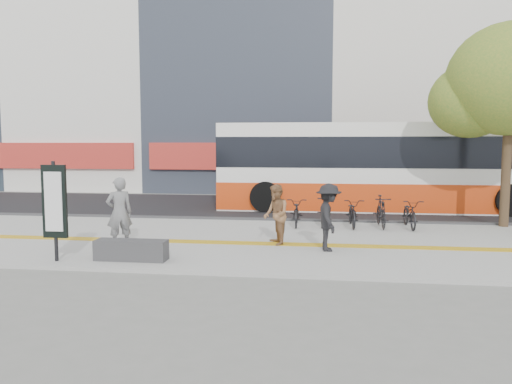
# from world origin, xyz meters

# --- Properties ---
(ground) EXTENTS (120.00, 120.00, 0.00)m
(ground) POSITION_xyz_m (0.00, 0.00, 0.00)
(ground) COLOR slate
(ground) RESTS_ON ground
(sidewalk) EXTENTS (40.00, 7.00, 0.08)m
(sidewalk) POSITION_xyz_m (0.00, 1.50, 0.04)
(sidewalk) COLOR gray
(sidewalk) RESTS_ON ground
(tactile_strip) EXTENTS (40.00, 0.45, 0.01)m
(tactile_strip) POSITION_xyz_m (0.00, 1.00, 0.09)
(tactile_strip) COLOR gold
(tactile_strip) RESTS_ON sidewalk
(street) EXTENTS (40.00, 8.00, 0.06)m
(street) POSITION_xyz_m (0.00, 9.00, 0.03)
(street) COLOR black
(street) RESTS_ON ground
(curb) EXTENTS (40.00, 0.25, 0.14)m
(curb) POSITION_xyz_m (0.00, 5.00, 0.07)
(curb) COLOR #313133
(curb) RESTS_ON ground
(bench) EXTENTS (1.60, 0.45, 0.45)m
(bench) POSITION_xyz_m (-2.60, -1.20, 0.30)
(bench) COLOR #313133
(bench) RESTS_ON sidewalk
(signboard) EXTENTS (0.55, 0.10, 2.20)m
(signboard) POSITION_xyz_m (-4.20, -1.51, 1.37)
(signboard) COLOR black
(signboard) RESTS_ON sidewalk
(street_tree) EXTENTS (4.40, 3.80, 6.31)m
(street_tree) POSITION_xyz_m (7.18, 4.82, 4.51)
(street_tree) COLOR #3E2E1C
(street_tree) RESTS_ON sidewalk
(bus) EXTENTS (12.69, 3.01, 3.38)m
(bus) POSITION_xyz_m (3.86, 8.50, 1.65)
(bus) COLOR white
(bus) RESTS_ON street
(bicycle_row) EXTENTS (4.10, 1.71, 0.98)m
(bicycle_row) POSITION_xyz_m (2.52, 4.00, 0.54)
(bicycle_row) COLOR black
(bicycle_row) RESTS_ON sidewalk
(seated_woman) EXTENTS (0.76, 0.71, 1.75)m
(seated_woman) POSITION_xyz_m (-3.40, 0.08, 0.96)
(seated_woman) COLOR black
(seated_woman) RESTS_ON sidewalk
(pedestrian_tan) EXTENTS (0.80, 0.90, 1.54)m
(pedestrian_tan) POSITION_xyz_m (0.42, 0.96, 0.85)
(pedestrian_tan) COLOR #916540
(pedestrian_tan) RESTS_ON sidewalk
(pedestrian_dark) EXTENTS (0.72, 1.11, 1.63)m
(pedestrian_dark) POSITION_xyz_m (1.74, 0.38, 0.89)
(pedestrian_dark) COLOR black
(pedestrian_dark) RESTS_ON sidewalk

